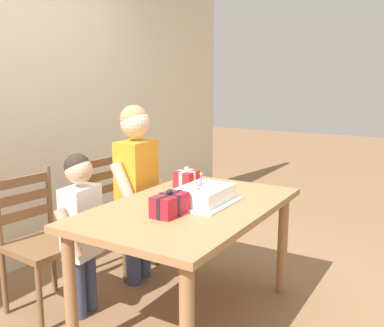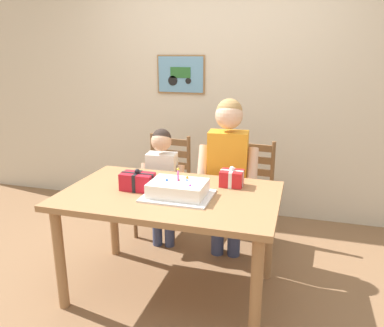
% 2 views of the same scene
% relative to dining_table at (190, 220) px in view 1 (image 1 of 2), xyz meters
% --- Properties ---
extents(ground_plane, '(20.00, 20.00, 0.00)m').
position_rel_dining_table_xyz_m(ground_plane, '(0.00, 0.00, -0.66)').
color(ground_plane, '#846042').
extents(back_wall, '(6.40, 0.11, 2.60)m').
position_rel_dining_table_xyz_m(back_wall, '(-0.00, 1.61, 0.64)').
color(back_wall, beige).
rests_on(back_wall, ground).
extents(dining_table, '(1.44, 0.90, 0.76)m').
position_rel_dining_table_xyz_m(dining_table, '(0.00, 0.00, 0.00)').
color(dining_table, '#9E7047').
rests_on(dining_table, ground).
extents(birthday_cake, '(0.44, 0.34, 0.19)m').
position_rel_dining_table_xyz_m(birthday_cake, '(0.08, -0.05, 0.15)').
color(birthday_cake, silver).
rests_on(birthday_cake, dining_table).
extents(gift_box_red_large, '(0.16, 0.14, 0.15)m').
position_rel_dining_table_xyz_m(gift_box_red_large, '(0.37, 0.26, 0.16)').
color(gift_box_red_large, red).
rests_on(gift_box_red_large, dining_table).
extents(gift_box_beside_cake, '(0.23, 0.13, 0.15)m').
position_rel_dining_table_xyz_m(gift_box_beside_cake, '(-0.23, -0.01, 0.16)').
color(gift_box_beside_cake, red).
rests_on(gift_box_beside_cake, dining_table).
extents(chair_left, '(0.45, 0.45, 0.92)m').
position_rel_dining_table_xyz_m(chair_left, '(-0.39, 0.90, -0.19)').
color(chair_left, brown).
rests_on(chair_left, ground).
extents(chair_right, '(0.45, 0.45, 0.92)m').
position_rel_dining_table_xyz_m(chair_right, '(0.39, 0.90, -0.19)').
color(chair_right, brown).
rests_on(chair_right, ground).
extents(child_older, '(0.49, 0.29, 1.33)m').
position_rel_dining_table_xyz_m(child_older, '(0.27, 0.62, 0.15)').
color(child_older, '#38426B').
rests_on(child_older, ground).
extents(child_younger, '(0.40, 0.23, 1.06)m').
position_rel_dining_table_xyz_m(child_younger, '(-0.29, 0.62, -0.01)').
color(child_younger, '#38426B').
rests_on(child_younger, ground).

